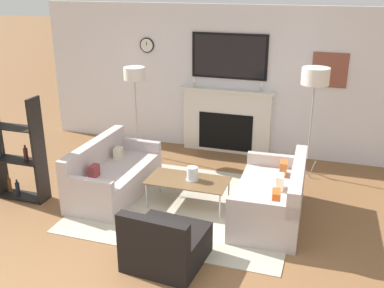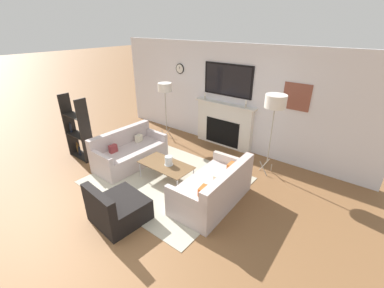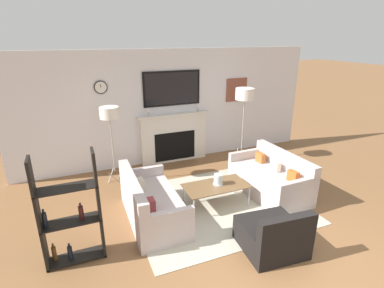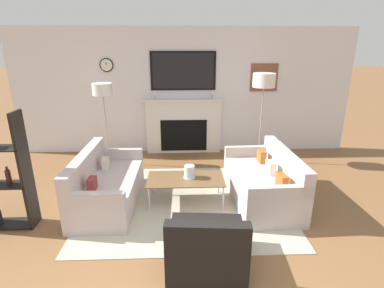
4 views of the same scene
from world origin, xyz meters
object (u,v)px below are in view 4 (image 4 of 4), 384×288
(couch_left, at_px, (106,187))
(floor_lamp_left, at_px, (102,91))
(couch_right, at_px, (264,183))
(floor_lamp_right, at_px, (264,81))
(armchair, at_px, (207,247))
(coffee_table, at_px, (186,180))
(hurricane_candle, at_px, (189,172))

(couch_left, xyz_separation_m, floor_lamp_left, (-0.34, 1.66, 1.21))
(couch_right, relative_size, floor_lamp_right, 0.93)
(armchair, distance_m, floor_lamp_right, 3.66)
(couch_right, distance_m, armchair, 1.75)
(coffee_table, xyz_separation_m, floor_lamp_left, (-1.56, 1.67, 1.12))
(couch_left, relative_size, hurricane_candle, 8.77)
(coffee_table, bearing_deg, hurricane_candle, 29.48)
(armchair, bearing_deg, hurricane_candle, 95.70)
(coffee_table, relative_size, floor_lamp_right, 0.64)
(couch_right, xyz_separation_m, coffee_table, (-1.21, -0.01, 0.09))
(couch_left, distance_m, coffee_table, 1.23)
(couch_right, height_order, floor_lamp_right, floor_lamp_right)
(coffee_table, bearing_deg, floor_lamp_left, 133.15)
(couch_left, relative_size, floor_lamp_right, 0.94)
(couch_left, relative_size, floor_lamp_left, 1.04)
(armchair, distance_m, hurricane_candle, 1.48)
(hurricane_candle, bearing_deg, floor_lamp_right, 47.46)
(couch_right, distance_m, coffee_table, 1.22)
(coffee_table, relative_size, floor_lamp_left, 0.71)
(couch_left, height_order, hurricane_candle, couch_left)
(hurricane_candle, distance_m, floor_lamp_left, 2.51)
(floor_lamp_left, bearing_deg, floor_lamp_right, -0.00)
(couch_left, height_order, floor_lamp_right, floor_lamp_right)
(coffee_table, bearing_deg, couch_left, 179.64)
(floor_lamp_left, bearing_deg, couch_right, -30.85)
(hurricane_candle, bearing_deg, floor_lamp_left, 134.68)
(couch_left, distance_m, hurricane_candle, 1.30)
(coffee_table, bearing_deg, floor_lamp_right, 46.97)
(couch_left, bearing_deg, couch_right, 0.02)
(couch_left, bearing_deg, coffee_table, -0.36)
(couch_right, height_order, armchair, couch_right)
(floor_lamp_left, xyz_separation_m, floor_lamp_right, (3.12, -0.00, 0.16))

